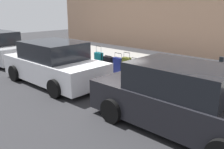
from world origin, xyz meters
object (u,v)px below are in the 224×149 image
at_px(suitcase_red_3, 147,73).
at_px(suitcase_silver_4, 135,71).
at_px(suitcase_maroon_2, 159,74).
at_px(parked_car_charcoal_0, 180,99).
at_px(suitcase_black_7, 108,64).
at_px(bollard_post, 79,56).
at_px(suitcase_black_0, 187,81).
at_px(suitcase_teal_1, 173,78).
at_px(fire_hydrant, 88,58).
at_px(suitcase_teal_8, 99,61).
at_px(parking_meter, 220,71).
at_px(suitcase_olive_5, 126,67).
at_px(parked_car_white_1, 54,64).
at_px(suitcase_navy_6, 118,65).

bearing_deg(suitcase_red_3, suitcase_silver_4, 6.52).
height_order(suitcase_maroon_2, parked_car_charcoal_0, parked_car_charcoal_0).
bearing_deg(suitcase_black_7, suitcase_red_3, 179.37).
bearing_deg(bollard_post, suitcase_black_0, -178.93).
bearing_deg(suitcase_teal_1, fire_hydrant, -0.06).
height_order(suitcase_black_0, bollard_post, suitcase_black_0).
relative_size(suitcase_red_3, bollard_post, 0.93).
bearing_deg(suitcase_teal_8, suitcase_black_7, -171.93).
bearing_deg(bollard_post, parked_car_charcoal_0, 161.56).
relative_size(suitcase_red_3, suitcase_teal_8, 0.80).
bearing_deg(suitcase_red_3, fire_hydrant, 0.25).
bearing_deg(parked_car_charcoal_0, suitcase_black_0, -68.02).
distance_m(suitcase_black_0, suitcase_maroon_2, 1.13).
distance_m(suitcase_red_3, bollard_post, 3.99).
height_order(suitcase_black_7, parking_meter, parking_meter).
relative_size(suitcase_red_3, suitcase_silver_4, 1.03).
distance_m(suitcase_black_7, parked_car_charcoal_0, 5.30).
distance_m(suitcase_teal_8, fire_hydrant, 0.81).
xyz_separation_m(suitcase_silver_4, bollard_post, (3.43, 0.10, 0.16)).
bearing_deg(suitcase_black_0, suitcase_silver_4, 0.10).
bearing_deg(bollard_post, suitcase_olive_5, -177.20).
distance_m(suitcase_olive_5, parked_car_charcoal_0, 4.33).
height_order(parking_meter, parked_car_white_1, parked_car_white_1).
xyz_separation_m(suitcase_silver_4, parked_car_charcoal_0, (-3.16, 2.30, 0.32)).
bearing_deg(parked_car_charcoal_0, parking_meter, -89.75).
relative_size(suitcase_teal_1, suitcase_red_3, 1.05).
height_order(suitcase_black_7, parked_car_charcoal_0, parked_car_charcoal_0).
xyz_separation_m(fire_hydrant, parking_meter, (-6.06, -0.25, 0.41)).
distance_m(fire_hydrant, parked_car_white_1, 2.46).
bearing_deg(suitcase_red_3, suitcase_black_7, -0.63).
bearing_deg(suitcase_silver_4, suitcase_black_0, -179.90).
bearing_deg(suitcase_silver_4, bollard_post, 1.71).
height_order(suitcase_maroon_2, parking_meter, parking_meter).
relative_size(suitcase_teal_8, bollard_post, 1.17).
relative_size(parking_meter, parked_car_charcoal_0, 0.28).
bearing_deg(parked_car_charcoal_0, suitcase_teal_8, -23.67).
height_order(suitcase_teal_1, suitcase_silver_4, suitcase_teal_1).
height_order(suitcase_teal_1, bollard_post, bollard_post).
bearing_deg(parked_car_white_1, suitcase_silver_4, -133.79).
height_order(suitcase_red_3, suitcase_silver_4, suitcase_red_3).
height_order(suitcase_maroon_2, suitcase_teal_8, suitcase_teal_8).
relative_size(suitcase_teal_1, suitcase_navy_6, 1.01).
distance_m(suitcase_maroon_2, parked_car_white_1, 4.05).
bearing_deg(bollard_post, suitcase_teal_1, -178.36).
xyz_separation_m(suitcase_teal_8, parking_meter, (-5.25, -0.29, 0.44)).
bearing_deg(suitcase_navy_6, suitcase_red_3, 178.81).
bearing_deg(parking_meter, suitcase_red_3, 5.17).
xyz_separation_m(suitcase_silver_4, parking_meter, (-3.14, -0.30, 0.52)).
bearing_deg(parking_meter, suitcase_navy_6, 2.80).
bearing_deg(parking_meter, suitcase_teal_1, 9.69).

